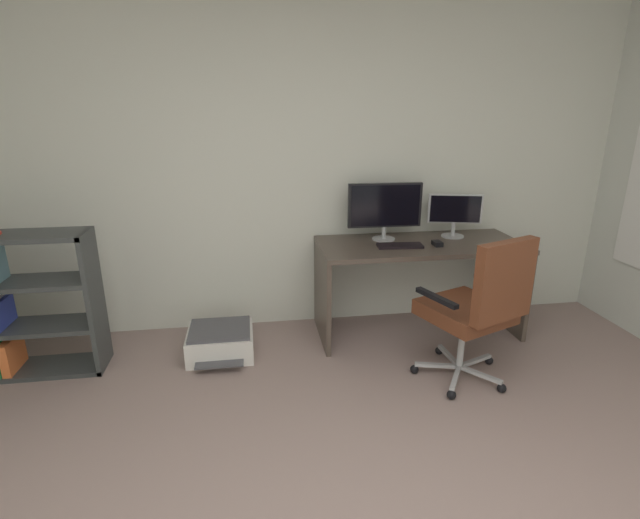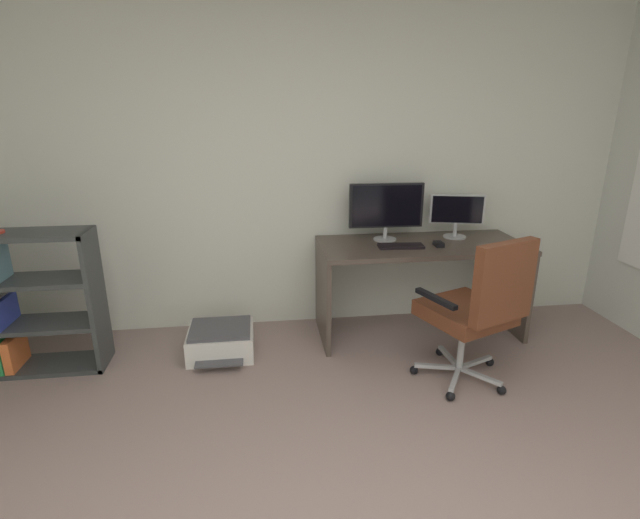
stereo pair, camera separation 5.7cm
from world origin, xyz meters
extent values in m
cube|color=silver|center=(0.00, 2.80, 1.32)|extent=(5.30, 0.10, 2.64)
cube|color=#4D4238|center=(0.92, 2.41, 0.74)|extent=(1.59, 0.67, 0.04)
cube|color=#4D4238|center=(0.15, 2.41, 0.36)|extent=(0.04, 0.65, 0.72)
cube|color=#4D4238|center=(1.70, 2.41, 0.36)|extent=(0.04, 0.65, 0.72)
cylinder|color=#B2B5B7|center=(0.66, 2.54, 0.76)|extent=(0.18, 0.18, 0.01)
cylinder|color=#B2B5B7|center=(0.66, 2.54, 0.82)|extent=(0.03, 0.03, 0.11)
cube|color=black|center=(0.66, 2.54, 1.03)|extent=(0.58, 0.05, 0.34)
cube|color=black|center=(0.66, 2.52, 1.03)|extent=(0.54, 0.02, 0.32)
cylinder|color=#B2B5B7|center=(1.24, 2.54, 0.76)|extent=(0.18, 0.18, 0.01)
cylinder|color=#B2B5B7|center=(1.24, 2.54, 0.83)|extent=(0.03, 0.03, 0.12)
cube|color=#B7BABC|center=(1.24, 2.54, 0.99)|extent=(0.42, 0.14, 0.23)
cube|color=black|center=(1.24, 2.52, 0.99)|extent=(0.38, 0.10, 0.21)
cube|color=black|center=(0.73, 2.32, 0.76)|extent=(0.35, 0.16, 0.02)
cube|color=black|center=(1.02, 2.31, 0.77)|extent=(0.06, 0.10, 0.03)
cube|color=#B7BABC|center=(1.13, 1.76, 0.07)|extent=(0.29, 0.14, 0.02)
sphere|color=black|center=(1.27, 1.81, 0.03)|extent=(0.06, 0.06, 0.06)
cube|color=#B7BABC|center=(0.98, 1.85, 0.07)|extent=(0.05, 0.30, 0.02)
sphere|color=black|center=(0.97, 2.00, 0.03)|extent=(0.06, 0.06, 0.06)
cube|color=#B7BABC|center=(0.84, 1.74, 0.07)|extent=(0.30, 0.11, 0.02)
sphere|color=black|center=(0.70, 1.78, 0.03)|extent=(0.06, 0.06, 0.06)
cube|color=#B7BABC|center=(0.91, 1.57, 0.07)|extent=(0.19, 0.27, 0.02)
sphere|color=black|center=(0.83, 1.45, 0.03)|extent=(0.06, 0.06, 0.06)
cube|color=#B7BABC|center=(1.08, 1.58, 0.07)|extent=(0.22, 0.25, 0.02)
sphere|color=black|center=(1.18, 1.47, 0.03)|extent=(0.06, 0.06, 0.06)
cylinder|color=#B7BABC|center=(0.99, 1.70, 0.25)|extent=(0.04, 0.04, 0.36)
cube|color=brown|center=(0.99, 1.70, 0.48)|extent=(0.63, 0.63, 0.10)
cube|color=brown|center=(1.09, 1.45, 0.78)|extent=(0.44, 0.23, 0.49)
cube|color=black|center=(0.74, 1.60, 0.63)|extent=(0.16, 0.33, 0.03)
cube|color=black|center=(1.23, 1.80, 0.63)|extent=(0.16, 0.33, 0.03)
cube|color=#383C3C|center=(-1.45, 2.21, 0.49)|extent=(0.03, 0.31, 0.99)
cube|color=#383C3C|center=(-1.88, 2.21, 0.97)|extent=(0.89, 0.31, 0.03)
cube|color=#383C3C|center=(-1.88, 2.21, 0.02)|extent=(0.89, 0.31, 0.03)
cube|color=#383C3C|center=(-1.88, 2.21, 0.33)|extent=(0.83, 0.31, 0.03)
cube|color=#383C3C|center=(-1.88, 2.21, 0.65)|extent=(0.83, 0.31, 0.03)
cube|color=#268945|center=(-2.10, 2.20, 0.13)|extent=(0.05, 0.28, 0.20)
cube|color=orange|center=(-2.04, 2.20, 0.15)|extent=(0.06, 0.26, 0.23)
cube|color=silver|center=(-2.09, 2.20, 0.45)|extent=(0.04, 0.25, 0.19)
cube|color=#3141AD|center=(-2.05, 2.21, 0.45)|extent=(0.03, 0.28, 0.19)
cube|color=silver|center=(-0.64, 2.24, 0.10)|extent=(0.48, 0.41, 0.19)
cube|color=#4C4C51|center=(-0.64, 2.24, 0.20)|extent=(0.44, 0.38, 0.02)
cube|color=#4C4C51|center=(-0.64, 2.00, 0.06)|extent=(0.33, 0.10, 0.01)
camera|label=1|loc=(-0.38, -0.97, 1.76)|focal=26.52mm
camera|label=2|loc=(-0.32, -0.98, 1.76)|focal=26.52mm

